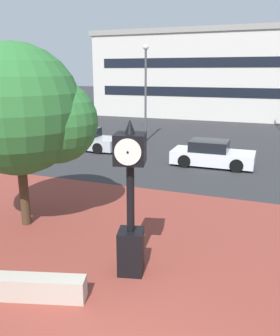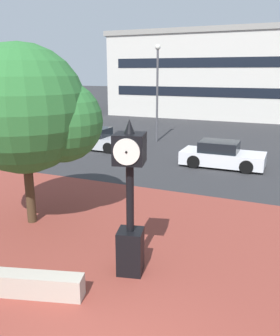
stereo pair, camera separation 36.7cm
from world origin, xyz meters
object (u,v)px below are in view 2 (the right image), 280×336
(plaza_tree, at_px, (31,112))
(street_lamp_post, at_px, (157,83))
(car_street_near, at_px, (95,139))
(car_street_mid, at_px, (222,155))
(civic_building, at_px, (247,74))
(street_clock, at_px, (130,204))

(plaza_tree, height_order, street_lamp_post, street_lamp_post)
(plaza_tree, distance_m, car_street_near, 11.35)
(car_street_mid, relative_size, street_lamp_post, 0.65)
(civic_building, bearing_deg, street_clock, -86.81)
(car_street_near, height_order, car_street_mid, same)
(car_street_near, bearing_deg, plaza_tree, 21.63)
(street_clock, height_order, car_street_near, street_clock)
(street_lamp_post, bearing_deg, car_street_mid, -42.33)
(plaza_tree, relative_size, street_lamp_post, 0.86)
(plaza_tree, xyz_separation_m, car_street_near, (-3.98, 10.23, -2.88))
(plaza_tree, relative_size, car_street_mid, 1.34)
(car_street_mid, relative_size, civic_building, 0.15)
(plaza_tree, height_order, car_street_near, plaza_tree)
(plaza_tree, xyz_separation_m, car_street_mid, (4.01, 9.01, -2.88))
(plaza_tree, bearing_deg, car_street_mid, 66.02)
(plaza_tree, bearing_deg, street_clock, -21.24)
(street_clock, height_order, street_lamp_post, street_lamp_post)
(civic_building, distance_m, street_lamp_post, 19.06)
(car_street_near, distance_m, car_street_mid, 8.08)
(civic_building, xyz_separation_m, street_lamp_post, (-3.27, -18.78, -0.45))
(street_clock, relative_size, car_street_mid, 0.90)
(street_clock, bearing_deg, car_street_near, 109.82)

